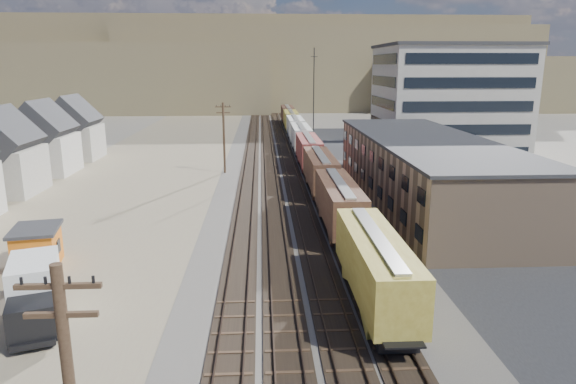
{
  "coord_description": "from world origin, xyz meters",
  "views": [
    {
      "loc": [
        -3.26,
        -30.46,
        14.87
      ],
      "look_at": [
        -0.71,
        17.86,
        3.0
      ],
      "focal_mm": 32.0,
      "sensor_mm": 36.0,
      "label": 1
    }
  ],
  "objects_px": {
    "freight_train": "(304,142)",
    "box_truck": "(35,294)",
    "maintenance_shed": "(37,247)",
    "parked_car_blue": "(399,153)",
    "utility_pole_north": "(224,136)"
  },
  "relations": [
    {
      "from": "utility_pole_north",
      "to": "box_truck",
      "type": "height_order",
      "value": "utility_pole_north"
    },
    {
      "from": "freight_train",
      "to": "box_truck",
      "type": "distance_m",
      "value": 58.12
    },
    {
      "from": "freight_train",
      "to": "maintenance_shed",
      "type": "distance_m",
      "value": 51.4
    },
    {
      "from": "freight_train",
      "to": "parked_car_blue",
      "type": "bearing_deg",
      "value": 2.94
    },
    {
      "from": "freight_train",
      "to": "box_truck",
      "type": "xyz_separation_m",
      "value": [
        -20.49,
        -54.38,
        -0.92
      ]
    },
    {
      "from": "box_truck",
      "to": "parked_car_blue",
      "type": "bearing_deg",
      "value": 56.6
    },
    {
      "from": "freight_train",
      "to": "utility_pole_north",
      "type": "relative_size",
      "value": 11.97
    },
    {
      "from": "maintenance_shed",
      "to": "utility_pole_north",
      "type": "bearing_deg",
      "value": 71.35
    },
    {
      "from": "parked_car_blue",
      "to": "maintenance_shed",
      "type": "bearing_deg",
      "value": -147.04
    },
    {
      "from": "freight_train",
      "to": "maintenance_shed",
      "type": "relative_size",
      "value": 24.83
    },
    {
      "from": "freight_train",
      "to": "parked_car_blue",
      "type": "height_order",
      "value": "freight_train"
    },
    {
      "from": "maintenance_shed",
      "to": "box_truck",
      "type": "bearing_deg",
      "value": -68.23
    },
    {
      "from": "maintenance_shed",
      "to": "parked_car_blue",
      "type": "bearing_deg",
      "value": 49.14
    },
    {
      "from": "freight_train",
      "to": "box_truck",
      "type": "bearing_deg",
      "value": -110.64
    },
    {
      "from": "utility_pole_north",
      "to": "parked_car_blue",
      "type": "xyz_separation_m",
      "value": [
        28.2,
        11.33,
        -4.52
      ]
    }
  ]
}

